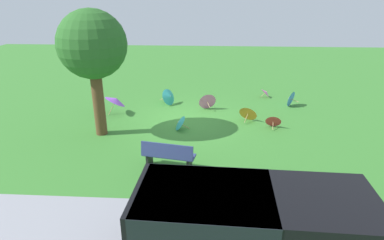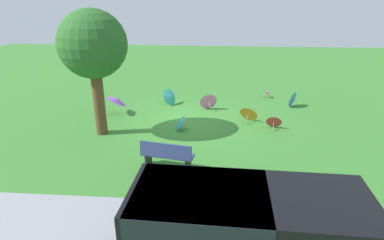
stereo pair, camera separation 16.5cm
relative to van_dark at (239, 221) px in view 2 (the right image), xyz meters
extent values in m
plane|color=#387A2D|center=(1.68, -7.45, -0.91)|extent=(40.00, 40.00, 0.00)
cube|color=black|center=(-0.17, 0.01, -0.06)|extent=(4.67, 2.07, 1.35)
cube|color=black|center=(0.75, -0.03, 0.34)|extent=(2.65, 2.02, 0.55)
cylinder|color=black|center=(1.41, -1.00, -0.53)|extent=(0.77, 0.25, 0.76)
cylinder|color=black|center=(-1.81, -0.88, -0.53)|extent=(0.77, 0.25, 0.76)
cube|color=navy|center=(1.92, -3.50, -0.46)|extent=(1.66, 0.74, 0.05)
cube|color=navy|center=(1.96, -3.30, -0.24)|extent=(1.59, 0.41, 0.45)
cube|color=black|center=(2.55, -3.62, -0.69)|extent=(0.15, 0.41, 0.45)
cube|color=black|center=(1.29, -3.38, -0.69)|extent=(0.15, 0.41, 0.45)
cylinder|color=brown|center=(4.81, -5.92, 0.41)|extent=(0.42, 0.42, 2.64)
sphere|color=#286023|center=(4.81, -5.92, 2.45)|extent=(2.40, 2.40, 2.40)
cylinder|color=tan|center=(-3.22, -9.48, -0.60)|extent=(0.32, 0.23, 0.10)
cone|color=#4C8CE5|center=(-3.02, -9.62, -0.55)|extent=(0.63, 0.74, 0.73)
sphere|color=tan|center=(-2.97, -9.65, -0.53)|extent=(0.06, 0.05, 0.04)
cylinder|color=tan|center=(0.79, -8.72, -0.62)|extent=(0.14, 0.41, 0.17)
cone|color=pink|center=(0.86, -8.98, -0.52)|extent=(0.86, 0.59, 0.79)
sphere|color=tan|center=(0.88, -9.04, -0.50)|extent=(0.05, 0.05, 0.05)
cylinder|color=tan|center=(2.93, -9.63, -0.66)|extent=(0.45, 0.28, 0.25)
cone|color=teal|center=(2.65, -9.47, -0.52)|extent=(0.81, 0.92, 0.79)
sphere|color=tan|center=(2.58, -9.43, -0.48)|extent=(0.06, 0.06, 0.05)
cylinder|color=tan|center=(-1.95, -10.88, -0.79)|extent=(0.24, 0.07, 0.23)
cone|color=pink|center=(-2.10, -10.90, -0.65)|extent=(0.58, 0.66, 0.49)
sphere|color=tan|center=(-2.14, -10.91, -0.61)|extent=(0.06, 0.04, 0.05)
cylinder|color=tan|center=(-0.78, -7.35, -0.71)|extent=(0.19, 0.39, 0.26)
cone|color=orange|center=(-0.88, -7.58, -0.56)|extent=(0.88, 0.75, 0.70)
sphere|color=tan|center=(-0.90, -7.63, -0.53)|extent=(0.05, 0.06, 0.05)
cylinder|color=tan|center=(-1.77, -6.73, -0.75)|extent=(0.08, 0.35, 0.23)
cone|color=#D8383F|center=(-1.80, -6.94, -0.62)|extent=(0.68, 0.51, 0.57)
sphere|color=tan|center=(-1.81, -6.98, -0.60)|extent=(0.04, 0.05, 0.05)
cylinder|color=tan|center=(5.01, -7.98, -0.63)|extent=(0.31, 0.17, 0.57)
cone|color=purple|center=(4.83, -8.08, -0.27)|extent=(1.22, 1.23, 0.61)
sphere|color=tan|center=(4.79, -8.09, -0.19)|extent=(0.06, 0.05, 0.05)
cylinder|color=tan|center=(1.69, -6.54, -0.77)|extent=(0.36, 0.10, 0.26)
cone|color=teal|center=(1.90, -6.49, -0.62)|extent=(0.57, 0.71, 0.58)
sphere|color=tan|center=(1.95, -6.48, -0.59)|extent=(0.06, 0.05, 0.05)
camera|label=1|loc=(0.70, 5.24, 4.17)|focal=30.55mm
camera|label=2|loc=(0.53, 5.23, 4.17)|focal=30.55mm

